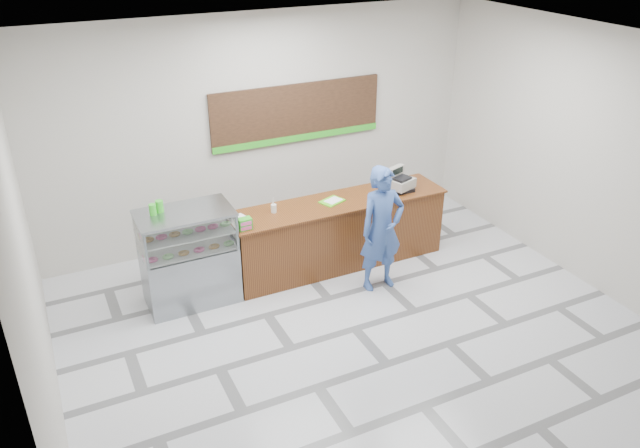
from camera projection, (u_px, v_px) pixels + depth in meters
name	position (u px, v px, depth m)	size (l,w,h in m)	color
floor	(355.00, 329.00, 7.92)	(7.00, 7.00, 0.00)	silver
back_wall	(264.00, 129.00, 9.53)	(7.00, 7.00, 0.00)	beige
ceiling	(364.00, 49.00, 6.33)	(7.00, 7.00, 0.00)	silver
sales_counter	(338.00, 233.00, 9.14)	(3.26, 0.76, 1.03)	brown
display_case	(189.00, 257.00, 8.21)	(1.22, 0.72, 1.33)	gray
menu_board	(297.00, 114.00, 9.63)	(2.80, 0.06, 0.90)	black
cash_register	(399.00, 182.00, 9.21)	(0.46, 0.47, 0.33)	black
card_terminal	(379.00, 196.00, 9.04)	(0.08, 0.15, 0.04)	black
serving_tray	(332.00, 201.00, 8.89)	(0.40, 0.34, 0.02)	#5BD81C
napkin_box	(240.00, 219.00, 8.27)	(0.12, 0.12, 0.11)	white
straw_cup	(274.00, 208.00, 8.56)	(0.08, 0.08, 0.12)	silver
promo_box	(245.00, 224.00, 8.10)	(0.18, 0.12, 0.16)	green
donut_decal	(389.00, 198.00, 8.99)	(0.14, 0.14, 0.00)	#EC559D
green_cup_left	(153.00, 210.00, 7.81)	(0.09, 0.09, 0.14)	green
green_cup_right	(160.00, 206.00, 7.88)	(0.10, 0.10, 0.16)	green
customer	(382.00, 229.00, 8.44)	(0.65, 0.43, 1.79)	#36559A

